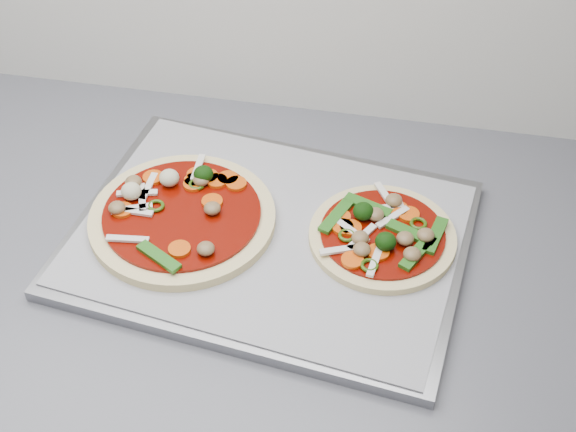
# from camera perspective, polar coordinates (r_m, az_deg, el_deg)

# --- Properties ---
(countertop) EXTENTS (3.60, 0.60, 0.04)m
(countertop) POSITION_cam_1_polar(r_m,az_deg,el_deg) (0.91, 5.32, -5.33)
(countertop) COLOR #56575D
(countertop) RESTS_ON base_cabinet
(baking_tray) EXTENTS (0.48, 0.38, 0.01)m
(baking_tray) POSITION_cam_1_polar(r_m,az_deg,el_deg) (0.93, -1.33, -1.59)
(baking_tray) COLOR gray
(baking_tray) RESTS_ON countertop
(parchment) EXTENTS (0.46, 0.37, 0.00)m
(parchment) POSITION_cam_1_polar(r_m,az_deg,el_deg) (0.92, -1.34, -1.23)
(parchment) COLOR #A1A0A6
(parchment) RESTS_ON baking_tray
(pizza_left) EXTENTS (0.26, 0.26, 0.04)m
(pizza_left) POSITION_cam_1_polar(r_m,az_deg,el_deg) (0.94, -7.60, 0.13)
(pizza_left) COLOR #DDC989
(pizza_left) RESTS_ON parchment
(pizza_right) EXTENTS (0.20, 0.20, 0.03)m
(pizza_right) POSITION_cam_1_polar(r_m,az_deg,el_deg) (0.91, 6.71, -1.31)
(pizza_right) COLOR #DDC989
(pizza_right) RESTS_ON parchment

